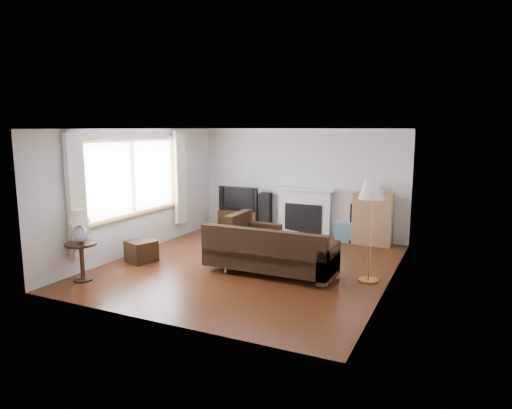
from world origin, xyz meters
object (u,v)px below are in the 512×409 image
at_px(coffee_table, 294,244).
at_px(side_table, 82,262).
at_px(floor_lamp, 371,231).
at_px(bookshelf, 373,219).
at_px(tv_stand, 241,221).
at_px(sectional_sofa, 270,251).

xyz_separation_m(coffee_table, side_table, (-2.63, -3.01, 0.12)).
bearing_deg(side_table, floor_lamp, 24.57).
distance_m(bookshelf, floor_lamp, 2.52).
xyz_separation_m(bookshelf, coffee_table, (-1.27, -1.44, -0.37)).
distance_m(tv_stand, floor_lamp, 4.41).
relative_size(tv_stand, side_table, 1.60).
bearing_deg(sectional_sofa, floor_lamp, 10.45).
height_order(bookshelf, coffee_table, bookshelf).
relative_size(tv_stand, coffee_table, 1.01).
xyz_separation_m(tv_stand, side_table, (-0.70, -4.41, 0.06)).
xyz_separation_m(tv_stand, bookshelf, (3.20, 0.03, 0.31)).
distance_m(tv_stand, sectional_sofa, 3.38).
bearing_deg(tv_stand, sectional_sofa, -54.14).
bearing_deg(bookshelf, side_table, -131.25).
relative_size(sectional_sofa, coffee_table, 2.41).
bearing_deg(sectional_sofa, bookshelf, 66.27).
relative_size(sectional_sofa, floor_lamp, 1.45).
height_order(coffee_table, side_table, side_table).
bearing_deg(coffee_table, floor_lamp, -9.46).
relative_size(coffee_table, side_table, 1.58).
xyz_separation_m(tv_stand, floor_lamp, (3.63, -2.43, 0.59)).
bearing_deg(coffee_table, bookshelf, 70.41).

